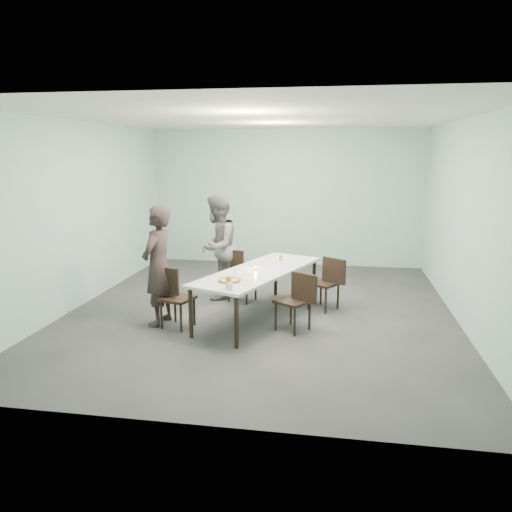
% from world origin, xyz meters
% --- Properties ---
extents(ground, '(7.00, 7.00, 0.00)m').
position_xyz_m(ground, '(0.00, 0.00, 0.00)').
color(ground, '#333335').
rests_on(ground, ground).
extents(room_shell, '(6.02, 7.02, 3.01)m').
position_xyz_m(room_shell, '(0.00, 0.00, 2.03)').
color(room_shell, '#A2CCC4').
rests_on(room_shell, ground).
extents(table, '(1.77, 2.75, 0.75)m').
position_xyz_m(table, '(0.02, -0.34, 0.69)').
color(table, white).
rests_on(table, ground).
extents(chair_near_left, '(0.65, 0.52, 0.87)m').
position_xyz_m(chair_near_left, '(-1.15, -0.94, 0.50)').
color(chair_near_left, black).
rests_on(chair_near_left, ground).
extents(chair_far_left, '(0.65, 0.52, 0.87)m').
position_xyz_m(chair_far_left, '(-0.48, 0.51, 0.50)').
color(chair_far_left, black).
rests_on(chair_far_left, ground).
extents(chair_near_right, '(0.64, 0.58, 0.87)m').
position_xyz_m(chair_near_right, '(0.65, -0.87, 0.50)').
color(chair_near_right, black).
rests_on(chair_near_right, ground).
extents(chair_far_right, '(0.64, 0.58, 0.87)m').
position_xyz_m(chair_far_right, '(1.04, 0.20, 0.50)').
color(chair_far_right, black).
rests_on(chair_far_right, ground).
extents(diner_near, '(0.51, 0.70, 1.76)m').
position_xyz_m(diner_near, '(-1.38, -0.86, 0.88)').
color(diner_near, black).
rests_on(diner_near, ground).
extents(diner_far, '(0.78, 0.95, 1.81)m').
position_xyz_m(diner_far, '(-0.86, 0.60, 0.90)').
color(diner_far, slate).
rests_on(diner_far, ground).
extents(pizza, '(0.34, 0.34, 0.04)m').
position_xyz_m(pizza, '(-0.27, -1.10, 0.77)').
color(pizza, white).
rests_on(pizza, table).
extents(side_plate, '(0.18, 0.18, 0.01)m').
position_xyz_m(side_plate, '(-0.06, -0.92, 0.76)').
color(side_plate, white).
rests_on(side_plate, table).
extents(beer_glass, '(0.08, 0.08, 0.15)m').
position_xyz_m(beer_glass, '(-0.22, -1.40, 0.82)').
color(beer_glass, gold).
rests_on(beer_glass, table).
extents(water_tumbler, '(0.08, 0.08, 0.09)m').
position_xyz_m(water_tumbler, '(-0.17, -1.50, 0.80)').
color(water_tumbler, silver).
rests_on(water_tumbler, table).
extents(tealight, '(0.06, 0.06, 0.05)m').
position_xyz_m(tealight, '(-0.03, -0.36, 0.77)').
color(tealight, silver).
rests_on(tealight, table).
extents(amber_tumbler, '(0.07, 0.07, 0.08)m').
position_xyz_m(amber_tumbler, '(0.26, 0.42, 0.79)').
color(amber_tumbler, gold).
rests_on(amber_tumbler, table).
extents(menu, '(0.36, 0.31, 0.01)m').
position_xyz_m(menu, '(0.24, 0.54, 0.75)').
color(menu, silver).
rests_on(menu, table).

